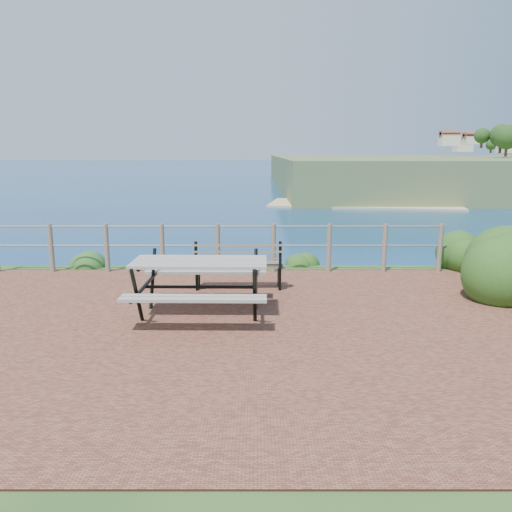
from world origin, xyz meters
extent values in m
cube|color=brown|center=(0.00, 0.00, 0.00)|extent=(10.00, 7.00, 0.12)
plane|color=#145878|center=(0.00, 200.00, 0.00)|extent=(1200.00, 1200.00, 0.00)
cylinder|color=#6B5B4C|center=(-3.45, 3.35, 0.52)|extent=(0.10, 0.10, 1.00)
cylinder|color=#6B5B4C|center=(-2.30, 3.35, 0.52)|extent=(0.10, 0.10, 1.00)
cylinder|color=#6B5B4C|center=(-1.15, 3.35, 0.52)|extent=(0.10, 0.10, 1.00)
cylinder|color=#6B5B4C|center=(0.00, 3.35, 0.52)|extent=(0.10, 0.10, 1.00)
cylinder|color=#6B5B4C|center=(1.15, 3.35, 0.52)|extent=(0.10, 0.10, 1.00)
cylinder|color=#6B5B4C|center=(2.30, 3.35, 0.52)|extent=(0.10, 0.10, 1.00)
cylinder|color=#6B5B4C|center=(3.45, 3.35, 0.52)|extent=(0.10, 0.10, 1.00)
cylinder|color=#6B5B4C|center=(4.60, 3.35, 0.52)|extent=(0.10, 0.10, 1.00)
cylinder|color=slate|center=(0.00, 3.35, 0.97)|extent=(9.40, 0.04, 0.04)
cylinder|color=slate|center=(0.00, 3.35, 0.57)|extent=(9.40, 0.04, 0.04)
cube|color=gray|center=(-0.06, 0.56, 0.85)|extent=(2.02, 0.86, 0.04)
cube|color=gray|center=(-0.06, 0.56, 0.51)|extent=(2.02, 0.32, 0.04)
cube|color=gray|center=(-0.06, 0.56, 0.51)|extent=(2.02, 0.32, 0.04)
cylinder|color=black|center=(-0.06, 0.56, 0.46)|extent=(1.73, 0.07, 0.05)
cube|color=brown|center=(0.47, 2.07, 0.46)|extent=(1.61, 0.42, 0.04)
cube|color=brown|center=(0.47, 2.07, 0.74)|extent=(1.61, 0.14, 0.37)
cube|color=black|center=(0.47, 2.07, 0.24)|extent=(0.05, 0.06, 0.44)
cube|color=black|center=(0.47, 2.07, 0.24)|extent=(0.05, 0.06, 0.44)
cube|color=black|center=(0.47, 2.07, 0.24)|extent=(0.05, 0.06, 0.44)
cube|color=black|center=(0.47, 2.07, 0.24)|extent=(0.05, 0.06, 0.44)
ellipsoid|color=#1F4615|center=(5.15, 1.64, 0.00)|extent=(1.46, 1.46, 2.07)
ellipsoid|color=#1F4615|center=(5.00, 3.59, 0.00)|extent=(0.98, 0.98, 1.41)
ellipsoid|color=#2A4F1D|center=(-2.94, 4.12, 0.00)|extent=(0.74, 0.74, 0.47)
ellipsoid|color=#1F4615|center=(1.93, 4.26, 0.00)|extent=(0.71, 0.71, 0.43)
camera|label=1|loc=(0.79, -6.77, 2.49)|focal=35.00mm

